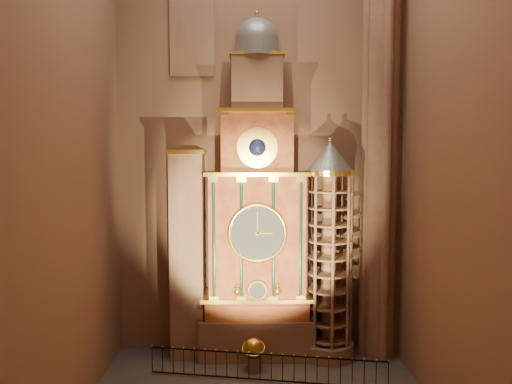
{
  "coord_description": "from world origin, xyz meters",
  "views": [
    {
      "loc": [
        -0.42,
        -17.17,
        9.71
      ],
      "look_at": [
        -0.08,
        3.0,
        8.3
      ],
      "focal_mm": 32.0,
      "sensor_mm": 36.0,
      "label": 1
    }
  ],
  "objects_px": {
    "astronomical_clock": "(257,222)",
    "iron_railing": "(266,368)",
    "stair_turret": "(329,252)",
    "portrait_tower": "(188,253)",
    "celestial_globe": "(253,352)"
  },
  "relations": [
    {
      "from": "astronomical_clock",
      "to": "iron_railing",
      "type": "xyz_separation_m",
      "value": [
        0.33,
        -2.81,
        -6.02
      ]
    },
    {
      "from": "astronomical_clock",
      "to": "stair_turret",
      "type": "relative_size",
      "value": 1.55
    },
    {
      "from": "portrait_tower",
      "to": "iron_railing",
      "type": "relative_size",
      "value": 0.99
    },
    {
      "from": "astronomical_clock",
      "to": "portrait_tower",
      "type": "height_order",
      "value": "astronomical_clock"
    },
    {
      "from": "stair_turret",
      "to": "celestial_globe",
      "type": "bearing_deg",
      "value": -157.89
    },
    {
      "from": "stair_turret",
      "to": "iron_railing",
      "type": "bearing_deg",
      "value": -141.17
    },
    {
      "from": "celestial_globe",
      "to": "iron_railing",
      "type": "distance_m",
      "value": 1.21
    },
    {
      "from": "stair_turret",
      "to": "iron_railing",
      "type": "xyz_separation_m",
      "value": [
        -3.17,
        -2.55,
        -4.61
      ]
    },
    {
      "from": "astronomical_clock",
      "to": "iron_railing",
      "type": "height_order",
      "value": "astronomical_clock"
    },
    {
      "from": "astronomical_clock",
      "to": "stair_turret",
      "type": "bearing_deg",
      "value": -4.3
    },
    {
      "from": "iron_railing",
      "to": "stair_turret",
      "type": "bearing_deg",
      "value": 38.83
    },
    {
      "from": "astronomical_clock",
      "to": "stair_turret",
      "type": "height_order",
      "value": "astronomical_clock"
    },
    {
      "from": "portrait_tower",
      "to": "celestial_globe",
      "type": "xyz_separation_m",
      "value": [
        3.21,
        -1.78,
        -4.22
      ]
    },
    {
      "from": "portrait_tower",
      "to": "stair_turret",
      "type": "distance_m",
      "value": 6.91
    },
    {
      "from": "stair_turret",
      "to": "iron_railing",
      "type": "distance_m",
      "value": 6.15
    }
  ]
}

